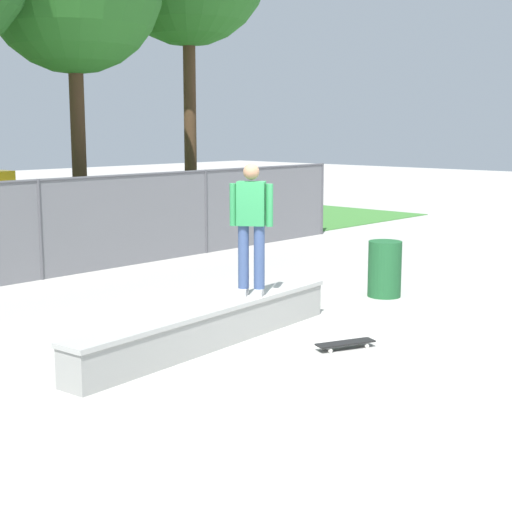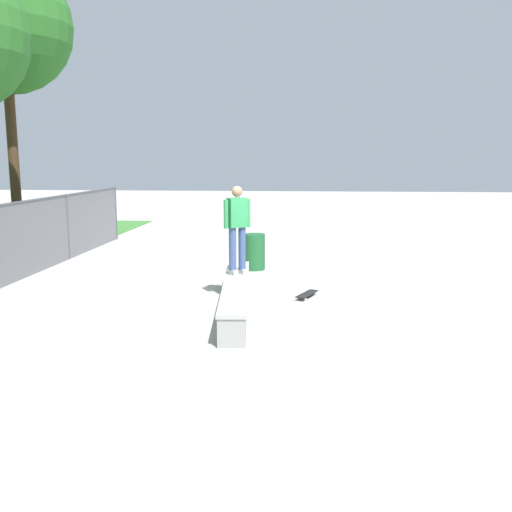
# 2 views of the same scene
# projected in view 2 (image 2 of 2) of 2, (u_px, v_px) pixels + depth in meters

# --- Properties ---
(ground_plane) EXTENTS (80.00, 80.00, 0.00)m
(ground_plane) POSITION_uv_depth(u_px,v_px,m) (284.00, 299.00, 11.93)
(ground_plane) COLOR #ADAAA3
(concrete_ledge) EXTENTS (4.70, 0.91, 0.53)m
(concrete_ledge) POSITION_uv_depth(u_px,v_px,m) (236.00, 296.00, 11.06)
(concrete_ledge) COLOR #999993
(concrete_ledge) RESTS_ON ground
(skateboarder) EXTENTS (0.42, 0.52, 1.82)m
(skateboarder) POSITION_uv_depth(u_px,v_px,m) (237.00, 226.00, 11.70)
(skateboarder) COLOR beige
(skateboarder) RESTS_ON concrete_ledge
(skateboard) EXTENTS (0.81, 0.50, 0.09)m
(skateboard) POSITION_uv_depth(u_px,v_px,m) (307.00, 294.00, 12.05)
(skateboard) COLOR black
(skateboard) RESTS_ON ground
(tree_far) EXTENTS (4.10, 4.10, 8.95)m
(tree_far) POSITION_uv_depth(u_px,v_px,m) (4.00, 27.00, 17.41)
(tree_far) COLOR #47301E
(tree_far) RESTS_ON ground
(trash_bin) EXTENTS (0.56, 0.56, 0.94)m
(trash_bin) POSITION_uv_depth(u_px,v_px,m) (254.00, 252.00, 15.03)
(trash_bin) COLOR #1E592D
(trash_bin) RESTS_ON ground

